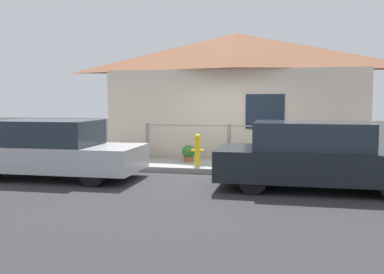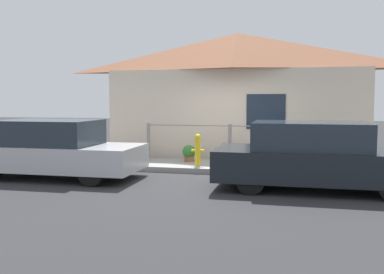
# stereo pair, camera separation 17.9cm
# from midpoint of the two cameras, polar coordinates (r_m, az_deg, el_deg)

# --- Properties ---
(ground_plane) EXTENTS (60.00, 60.00, 0.00)m
(ground_plane) POSITION_cam_midpoint_polar(r_m,az_deg,el_deg) (10.61, 3.38, -5.06)
(ground_plane) COLOR #2D2D30
(sidewalk) EXTENTS (24.00, 1.71, 0.14)m
(sidewalk) POSITION_cam_midpoint_polar(r_m,az_deg,el_deg) (11.43, 4.04, -3.99)
(sidewalk) COLOR gray
(sidewalk) RESTS_ON ground_plane
(house) EXTENTS (8.09, 2.23, 3.92)m
(house) POSITION_cam_midpoint_polar(r_m,az_deg,el_deg) (13.53, 5.47, 10.34)
(house) COLOR beige
(house) RESTS_ON ground_plane
(fence) EXTENTS (4.90, 0.10, 1.04)m
(fence) POSITION_cam_midpoint_polar(r_m,az_deg,el_deg) (12.04, 4.53, -0.45)
(fence) COLOR gray
(fence) RESTS_ON sidewalk
(car_left) EXTENTS (4.04, 1.76, 1.37)m
(car_left) POSITION_cam_midpoint_polar(r_m,az_deg,el_deg) (10.61, -18.36, -1.62)
(car_left) COLOR #B7B7BC
(car_left) RESTS_ON ground_plane
(car_right) EXTENTS (4.18, 1.81, 1.39)m
(car_right) POSITION_cam_midpoint_polar(r_m,az_deg,el_deg) (9.16, 15.73, -2.49)
(car_right) COLOR black
(car_right) RESTS_ON ground_plane
(fire_hydrant) EXTENTS (0.34, 0.15, 0.83)m
(fire_hydrant) POSITION_cam_midpoint_polar(r_m,az_deg,el_deg) (11.08, 0.31, -1.63)
(fire_hydrant) COLOR yellow
(fire_hydrant) RESTS_ON sidewalk
(potted_plant_near_hydrant) EXTENTS (0.37, 0.37, 0.46)m
(potted_plant_near_hydrant) POSITION_cam_midpoint_polar(r_m,az_deg,el_deg) (11.87, -0.91, -2.13)
(potted_plant_near_hydrant) COLOR #9E5638
(potted_plant_near_hydrant) RESTS_ON sidewalk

